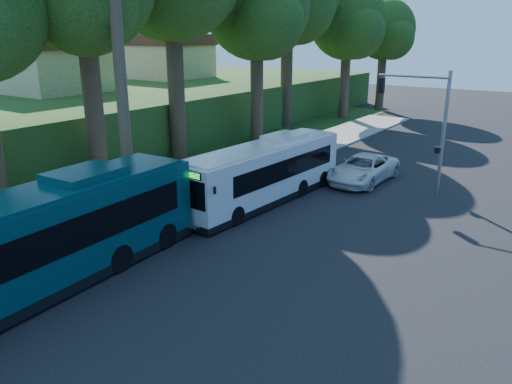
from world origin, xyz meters
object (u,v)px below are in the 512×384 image
Objects in this scene: white_bus at (265,171)px; pickup at (363,169)px; bus_shelter at (120,183)px; teal_bus at (44,238)px.

pickup is (2.97, 6.60, -0.86)m from white_bus.
teal_bus is (3.45, -6.47, 0.14)m from bus_shelter.
pickup is at bearing 75.40° from teal_bus.
white_bus reaches higher than pickup.
bus_shelter is 0.27× the size of white_bus.
pickup is at bearing 69.02° from white_bus.
teal_bus reaches higher than bus_shelter.
teal_bus is 2.26× the size of pickup.
bus_shelter is 0.24× the size of teal_bus.
bus_shelter is 7.71m from white_bus.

